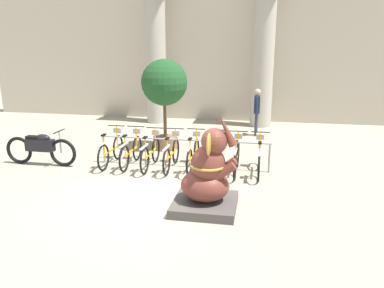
{
  "coord_description": "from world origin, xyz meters",
  "views": [
    {
      "loc": [
        2.14,
        -7.22,
        3.15
      ],
      "look_at": [
        0.66,
        0.66,
        1.0
      ],
      "focal_mm": 35.0,
      "sensor_mm": 36.0,
      "label": 1
    }
  ],
  "objects": [
    {
      "name": "motorcycle",
      "position": [
        -3.59,
        1.45,
        0.48
      ],
      "size": [
        2.03,
        0.55,
        0.97
      ],
      "color": "black",
      "rests_on": "ground_plane"
    },
    {
      "name": "column_left",
      "position": [
        -2.12,
        7.6,
        2.62
      ],
      "size": [
        1.02,
        1.02,
        5.16
      ],
      "color": "#ADA899",
      "rests_on": "ground_plane"
    },
    {
      "name": "bicycle_6",
      "position": [
        1.59,
        1.8,
        0.41
      ],
      "size": [
        0.48,
        1.7,
        0.99
      ],
      "color": "black",
      "rests_on": "ground_plane"
    },
    {
      "name": "bicycle_7",
      "position": [
        2.15,
        1.82,
        0.41
      ],
      "size": [
        0.48,
        1.7,
        0.99
      ],
      "color": "black",
      "rests_on": "ground_plane"
    },
    {
      "name": "bicycle_4",
      "position": [
        0.47,
        1.87,
        0.41
      ],
      "size": [
        0.48,
        1.7,
        0.99
      ],
      "color": "black",
      "rests_on": "ground_plane"
    },
    {
      "name": "bike_rack",
      "position": [
        0.19,
        1.95,
        0.62
      ],
      "size": [
        4.51,
        0.05,
        0.77
      ],
      "color": "gray",
      "rests_on": "ground_plane"
    },
    {
      "name": "bicycle_2",
      "position": [
        -0.65,
        1.8,
        0.41
      ],
      "size": [
        0.48,
        1.7,
        0.99
      ],
      "color": "black",
      "rests_on": "ground_plane"
    },
    {
      "name": "bicycle_3",
      "position": [
        -0.09,
        1.81,
        0.41
      ],
      "size": [
        0.48,
        1.7,
        0.99
      ],
      "color": "black",
      "rests_on": "ground_plane"
    },
    {
      "name": "ground_plane",
      "position": [
        0.0,
        0.0,
        0.0
      ],
      "size": [
        60.0,
        60.0,
        0.0
      ],
      "primitive_type": "plane",
      "color": "#9E937F"
    },
    {
      "name": "building_facade",
      "position": [
        0.0,
        8.6,
        3.0
      ],
      "size": [
        20.0,
        0.2,
        6.0
      ],
      "color": "#B2A893",
      "rests_on": "ground_plane"
    },
    {
      "name": "bicycle_5",
      "position": [
        1.03,
        1.85,
        0.41
      ],
      "size": [
        0.48,
        1.7,
        0.99
      ],
      "color": "black",
      "rests_on": "ground_plane"
    },
    {
      "name": "person_pedestrian",
      "position": [
        1.99,
        5.91,
        0.99
      ],
      "size": [
        0.22,
        0.47,
        1.65
      ],
      "color": "#383342",
      "rests_on": "ground_plane"
    },
    {
      "name": "bicycle_0",
      "position": [
        -1.77,
        1.87,
        0.41
      ],
      "size": [
        0.48,
        1.7,
        0.99
      ],
      "color": "black",
      "rests_on": "ground_plane"
    },
    {
      "name": "potted_tree",
      "position": [
        -0.74,
        3.65,
        1.9
      ],
      "size": [
        1.38,
        1.38,
        2.73
      ],
      "color": "brown",
      "rests_on": "ground_plane"
    },
    {
      "name": "bicycle_1",
      "position": [
        -1.21,
        1.87,
        0.41
      ],
      "size": [
        0.48,
        1.7,
        0.99
      ],
      "color": "black",
      "rests_on": "ground_plane"
    },
    {
      "name": "elephant_statue",
      "position": [
        1.18,
        -0.48,
        0.64
      ],
      "size": [
        1.23,
        1.23,
        1.92
      ],
      "color": "#4C4742",
      "rests_on": "ground_plane"
    },
    {
      "name": "column_right",
      "position": [
        2.12,
        7.6,
        2.62
      ],
      "size": [
        1.02,
        1.02,
        5.16
      ],
      "color": "#ADA899",
      "rests_on": "ground_plane"
    }
  ]
}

